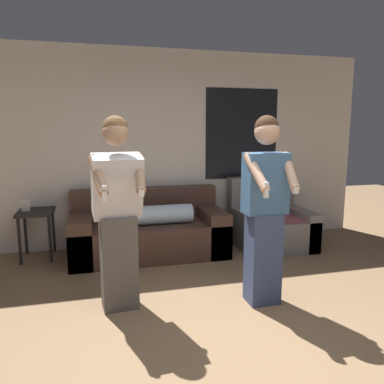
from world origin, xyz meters
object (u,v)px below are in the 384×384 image
(couch, at_px, (148,231))
(person_right, at_px, (265,208))
(armchair, at_px, (270,224))
(side_table, at_px, (36,218))
(person_left, at_px, (118,213))

(couch, relative_size, person_right, 1.13)
(couch, xyz_separation_m, person_right, (0.85, -1.64, 0.60))
(couch, relative_size, armchair, 2.00)
(side_table, distance_m, person_right, 2.92)
(person_left, bearing_deg, couch, 72.35)
(person_right, bearing_deg, couch, 117.47)
(person_left, height_order, person_right, person_right)
(side_table, bearing_deg, armchair, -4.52)
(armchair, relative_size, person_right, 0.56)
(armchair, height_order, side_table, armchair)
(armchair, distance_m, person_left, 2.63)
(armchair, relative_size, side_table, 1.28)
(armchair, xyz_separation_m, side_table, (-3.09, 0.24, 0.21))
(couch, height_order, person_left, person_left)
(side_table, bearing_deg, couch, -7.88)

